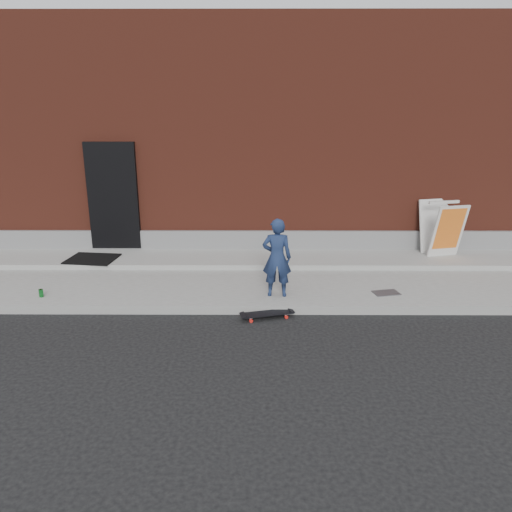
{
  "coord_description": "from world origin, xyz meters",
  "views": [
    {
      "loc": [
        0.47,
        -7.44,
        3.29
      ],
      "look_at": [
        0.43,
        0.8,
        0.75
      ],
      "focal_mm": 35.0,
      "sensor_mm": 36.0,
      "label": 1
    }
  ],
  "objects_px": {
    "skateboard": "(267,314)",
    "pizza_sign": "(442,228)",
    "child": "(277,258)",
    "soda_can": "(41,293)"
  },
  "relations": [
    {
      "from": "pizza_sign",
      "to": "soda_can",
      "type": "height_order",
      "value": "pizza_sign"
    },
    {
      "from": "pizza_sign",
      "to": "skateboard",
      "type": "bearing_deg",
      "value": -143.41
    },
    {
      "from": "skateboard",
      "to": "pizza_sign",
      "type": "height_order",
      "value": "pizza_sign"
    },
    {
      "from": "child",
      "to": "soda_can",
      "type": "distance_m",
      "value": 4.02
    },
    {
      "from": "skateboard",
      "to": "pizza_sign",
      "type": "bearing_deg",
      "value": 36.59
    },
    {
      "from": "skateboard",
      "to": "soda_can",
      "type": "distance_m",
      "value": 3.85
    },
    {
      "from": "child",
      "to": "soda_can",
      "type": "relative_size",
      "value": 10.06
    },
    {
      "from": "child",
      "to": "pizza_sign",
      "type": "bearing_deg",
      "value": -146.34
    },
    {
      "from": "pizza_sign",
      "to": "child",
      "type": "bearing_deg",
      "value": -148.97
    },
    {
      "from": "skateboard",
      "to": "pizza_sign",
      "type": "distance_m",
      "value": 4.6
    }
  ]
}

